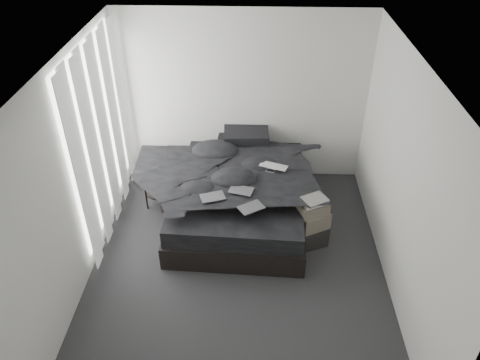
{
  "coord_description": "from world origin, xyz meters",
  "views": [
    {
      "loc": [
        0.18,
        -4.18,
        4.21
      ],
      "look_at": [
        0.0,
        0.8,
        0.75
      ],
      "focal_mm": 35.0,
      "sensor_mm": 36.0,
      "label": 1
    }
  ],
  "objects_px": {
    "box_lower": "(310,234)",
    "laptop": "(272,163)",
    "bed": "(240,206)",
    "side_stand": "(159,184)"
  },
  "relations": [
    {
      "from": "laptop",
      "to": "box_lower",
      "type": "height_order",
      "value": "laptop"
    },
    {
      "from": "side_stand",
      "to": "laptop",
      "type": "bearing_deg",
      "value": -5.78
    },
    {
      "from": "side_stand",
      "to": "box_lower",
      "type": "bearing_deg",
      "value": -19.86
    },
    {
      "from": "bed",
      "to": "laptop",
      "type": "distance_m",
      "value": 0.82
    },
    {
      "from": "bed",
      "to": "laptop",
      "type": "relative_size",
      "value": 6.24
    },
    {
      "from": "side_stand",
      "to": "box_lower",
      "type": "xyz_separation_m",
      "value": [
        2.1,
        -0.76,
        -0.21
      ]
    },
    {
      "from": "bed",
      "to": "box_lower",
      "type": "xyz_separation_m",
      "value": [
        0.94,
        -0.56,
        -0.01
      ]
    },
    {
      "from": "laptop",
      "to": "side_stand",
      "type": "relative_size",
      "value": 0.52
    },
    {
      "from": "box_lower",
      "to": "laptop",
      "type": "bearing_deg",
      "value": 130.2
    },
    {
      "from": "side_stand",
      "to": "bed",
      "type": "bearing_deg",
      "value": -9.62
    }
  ]
}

